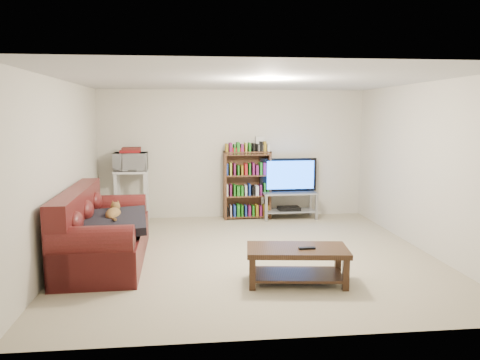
{
  "coord_description": "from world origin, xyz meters",
  "views": [
    {
      "loc": [
        -0.84,
        -6.29,
        1.95
      ],
      "look_at": [
        -0.1,
        0.4,
        1.0
      ],
      "focal_mm": 35.0,
      "sensor_mm": 36.0,
      "label": 1
    }
  ],
  "objects": [
    {
      "name": "game_boxes",
      "position": [
        -1.87,
        2.17,
        1.3
      ],
      "size": [
        0.35,
        0.3,
        0.05
      ],
      "primitive_type": "cube",
      "rotation": [
        0.0,
        0.0,
        0.0
      ],
      "color": "maroon",
      "rests_on": "microwave"
    },
    {
      "name": "sofa",
      "position": [
        -2.04,
        -0.07,
        0.34
      ],
      "size": [
        1.04,
        2.3,
        0.97
      ],
      "rotation": [
        0.0,
        0.0,
        0.02
      ],
      "color": "#511614",
      "rests_on": "floor"
    },
    {
      "name": "wall_left",
      "position": [
        -2.5,
        0.0,
        1.2
      ],
      "size": [
        0.0,
        5.0,
        5.0
      ],
      "primitive_type": "plane",
      "rotation": [
        1.57,
        0.0,
        1.57
      ],
      "color": "silver",
      "rests_on": "ground"
    },
    {
      "name": "bookshelf",
      "position": [
        0.24,
        2.3,
        0.65
      ],
      "size": [
        0.89,
        0.3,
        1.27
      ],
      "rotation": [
        0.0,
        0.0,
        0.04
      ],
      "color": "#4D2E1A",
      "rests_on": "floor"
    },
    {
      "name": "remote",
      "position": [
        0.49,
        -1.23,
        0.43
      ],
      "size": [
        0.19,
        0.06,
        0.02
      ],
      "primitive_type": "cube",
      "rotation": [
        0.0,
        0.0,
        0.02
      ],
      "color": "black",
      "rests_on": "coffee_table"
    },
    {
      "name": "microwave",
      "position": [
        -1.87,
        2.17,
        1.11
      ],
      "size": [
        0.59,
        0.4,
        0.32
      ],
      "primitive_type": "imported",
      "rotation": [
        0.0,
        0.0,
        0.0
      ],
      "color": "silver",
      "rests_on": "microwave_stand"
    },
    {
      "name": "shelf_clutter",
      "position": [
        0.34,
        2.32,
        1.37
      ],
      "size": [
        0.65,
        0.22,
        0.28
      ],
      "rotation": [
        0.0,
        0.0,
        0.04
      ],
      "color": "silver",
      "rests_on": "bookshelf"
    },
    {
      "name": "tv_stand",
      "position": [
        1.03,
        2.2,
        0.34
      ],
      "size": [
        1.02,
        0.48,
        0.5
      ],
      "rotation": [
        0.0,
        0.0,
        0.02
      ],
      "color": "#999EA3",
      "rests_on": "floor"
    },
    {
      "name": "dvd_player",
      "position": [
        1.03,
        2.2,
        0.19
      ],
      "size": [
        0.41,
        0.29,
        0.06
      ],
      "primitive_type": "cube",
      "rotation": [
        0.0,
        0.0,
        0.02
      ],
      "color": "black",
      "rests_on": "tv_stand"
    },
    {
      "name": "blanket",
      "position": [
        -1.85,
        -0.23,
        0.57
      ],
      "size": [
        1.0,
        1.23,
        0.19
      ],
      "primitive_type": "cube",
      "rotation": [
        0.05,
        -0.04,
        0.1
      ],
      "color": "black",
      "rests_on": "sofa"
    },
    {
      "name": "wall_back",
      "position": [
        0.0,
        2.5,
        1.2
      ],
      "size": [
        5.0,
        0.0,
        5.0
      ],
      "primitive_type": "plane",
      "rotation": [
        1.57,
        0.0,
        0.0
      ],
      "color": "silver",
      "rests_on": "ground"
    },
    {
      "name": "coffee_table",
      "position": [
        0.39,
        -1.17,
        0.29
      ],
      "size": [
        1.22,
        0.72,
        0.42
      ],
      "rotation": [
        0.0,
        0.0,
        -0.13
      ],
      "color": "black",
      "rests_on": "floor"
    },
    {
      "name": "wall_right",
      "position": [
        2.5,
        0.0,
        1.2
      ],
      "size": [
        0.0,
        5.0,
        5.0
      ],
      "primitive_type": "plane",
      "rotation": [
        1.57,
        0.0,
        -1.57
      ],
      "color": "silver",
      "rests_on": "ground"
    },
    {
      "name": "wall_front",
      "position": [
        0.0,
        -2.5,
        1.2
      ],
      "size": [
        5.0,
        0.0,
        5.0
      ],
      "primitive_type": "plane",
      "rotation": [
        -1.57,
        0.0,
        0.0
      ],
      "color": "silver",
      "rests_on": "ground"
    },
    {
      "name": "microwave_stand",
      "position": [
        -1.87,
        2.17,
        0.61
      ],
      "size": [
        0.59,
        0.43,
        0.95
      ],
      "rotation": [
        0.0,
        0.0,
        0.0
      ],
      "color": "silver",
      "rests_on": "floor"
    },
    {
      "name": "cat",
      "position": [
        -1.86,
        -0.02,
        0.63
      ],
      "size": [
        0.26,
        0.63,
        0.19
      ],
      "primitive_type": null,
      "rotation": [
        0.0,
        0.0,
        0.02
      ],
      "color": "brown",
      "rests_on": "sofa"
    },
    {
      "name": "television",
      "position": [
        1.03,
        2.2,
        0.82
      ],
      "size": [
        1.09,
        0.17,
        0.63
      ],
      "primitive_type": "imported",
      "rotation": [
        0.0,
        0.0,
        3.16
      ],
      "color": "black",
      "rests_on": "tv_stand"
    },
    {
      "name": "ceiling",
      "position": [
        0.0,
        0.0,
        2.4
      ],
      "size": [
        5.0,
        5.0,
        0.0
      ],
      "primitive_type": "plane",
      "rotation": [
        3.14,
        0.0,
        0.0
      ],
      "color": "white",
      "rests_on": "ground"
    },
    {
      "name": "floor",
      "position": [
        0.0,
        0.0,
        0.0
      ],
      "size": [
        5.0,
        5.0,
        0.0
      ],
      "primitive_type": "plane",
      "color": "tan",
      "rests_on": "ground"
    }
  ]
}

